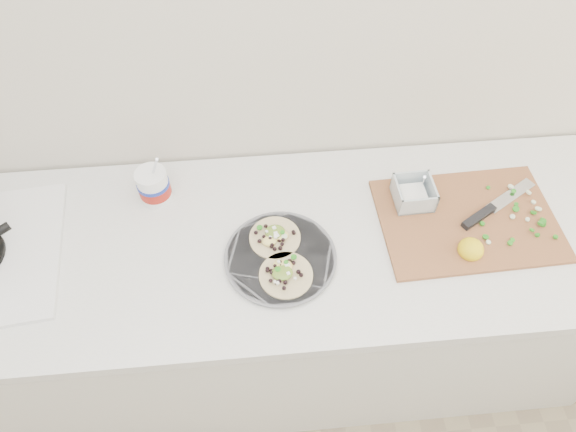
{
  "coord_description": "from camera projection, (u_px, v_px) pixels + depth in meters",
  "views": [
    {
      "loc": [
        0.02,
        0.61,
        2.09
      ],
      "look_at": [
        0.1,
        1.45,
        0.96
      ],
      "focal_mm": 32.0,
      "sensor_mm": 36.0,
      "label": 1
    }
  ],
  "objects": [
    {
      "name": "taco_plate",
      "position": [
        280.0,
        256.0,
        1.38
      ],
      "size": [
        0.31,
        0.31,
        0.04
      ],
      "rotation": [
        0.0,
        0.0,
        -0.1
      ],
      "color": "slate",
      "rests_on": "counter"
    },
    {
      "name": "counter",
      "position": [
        261.0,
        309.0,
        1.8
      ],
      "size": [
        2.44,
        0.66,
        0.9
      ],
      "color": "silver",
      "rests_on": "ground"
    },
    {
      "name": "tub",
      "position": [
        154.0,
        184.0,
        1.47
      ],
      "size": [
        0.09,
        0.09,
        0.21
      ],
      "rotation": [
        0.0,
        0.0,
        -0.21
      ],
      "color": "white",
      "rests_on": "counter"
    },
    {
      "name": "cutboard",
      "position": [
        464.0,
        214.0,
        1.47
      ],
      "size": [
        0.51,
        0.36,
        0.08
      ],
      "rotation": [
        0.0,
        0.0,
        0.03
      ],
      "color": "brown",
      "rests_on": "counter"
    }
  ]
}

